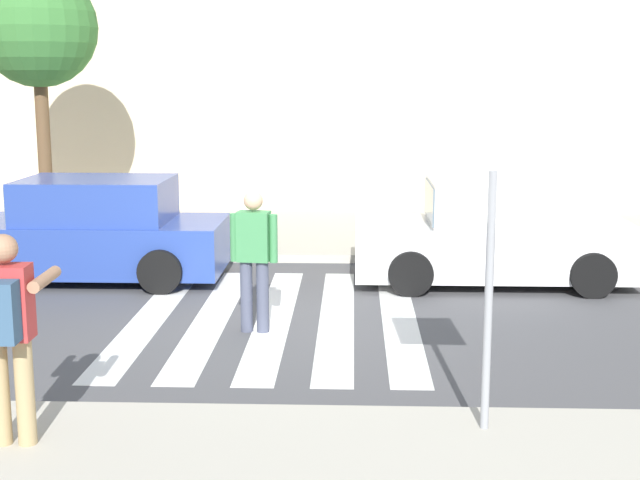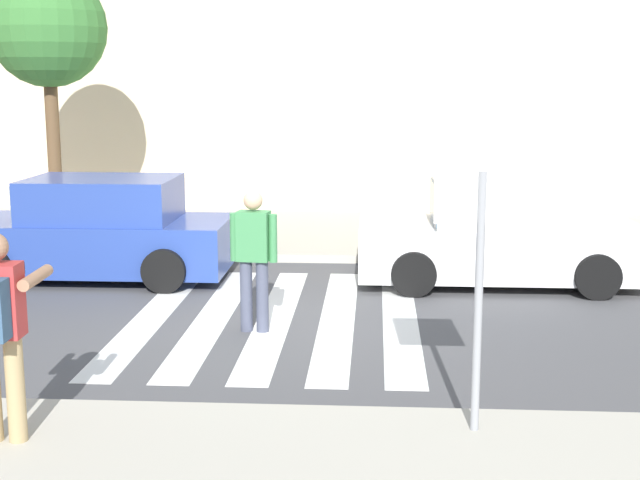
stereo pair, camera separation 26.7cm
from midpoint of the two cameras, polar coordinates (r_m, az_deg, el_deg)
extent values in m
plane|color=#4C4C4F|center=(11.31, -3.69, -5.28)|extent=(120.00, 120.00, 0.00)
cube|color=#B2AD9E|center=(17.13, -1.68, 0.42)|extent=(60.00, 4.80, 0.14)
cube|color=beige|center=(21.26, -0.93, 10.19)|extent=(56.00, 4.00, 5.90)
cube|color=silver|center=(11.77, -11.40, -4.82)|extent=(0.44, 5.20, 0.01)
cube|color=silver|center=(11.61, -7.54, -4.92)|extent=(0.44, 5.20, 0.01)
cube|color=silver|center=(11.50, -3.59, -4.99)|extent=(0.44, 5.20, 0.01)
cube|color=silver|center=(11.45, 0.41, -5.04)|extent=(0.44, 5.20, 0.01)
cube|color=silver|center=(11.46, 4.43, -5.06)|extent=(0.44, 5.20, 0.01)
cylinder|color=gray|center=(7.45, 9.72, -3.98)|extent=(0.07, 0.07, 2.18)
cube|color=white|center=(7.28, 9.96, 4.02)|extent=(0.76, 0.03, 0.76)
cube|color=red|center=(7.29, 9.95, 4.04)|extent=(0.66, 0.02, 0.66)
cylinder|color=tan|center=(7.72, -20.74, -9.08)|extent=(0.15, 0.15, 0.88)
cylinder|color=tan|center=(7.65, -19.33, -9.16)|extent=(0.15, 0.15, 0.88)
cube|color=#B73333|center=(7.47, -20.40, -3.76)|extent=(0.39, 0.25, 0.60)
sphere|color=#A37556|center=(7.38, -20.61, -0.52)|extent=(0.23, 0.23, 0.23)
cylinder|color=#A37556|center=(7.56, -18.18, -2.40)|extent=(0.12, 0.58, 0.10)
cube|color=black|center=(7.80, -19.45, -1.87)|extent=(0.14, 0.10, 0.10)
cylinder|color=#474C60|center=(10.84, -5.43, -3.60)|extent=(0.15, 0.15, 0.88)
cylinder|color=#474C60|center=(10.79, -4.40, -3.65)|extent=(0.15, 0.15, 0.88)
cube|color=#3D844C|center=(10.66, -4.98, 0.24)|extent=(0.41, 0.28, 0.60)
sphere|color=tan|center=(10.59, -5.02, 2.52)|extent=(0.23, 0.23, 0.23)
cylinder|color=#3D844C|center=(10.72, -6.22, 0.17)|extent=(0.10, 0.10, 0.58)
cylinder|color=#3D844C|center=(10.61, -3.72, 0.09)|extent=(0.10, 0.10, 0.58)
cube|color=#284293|center=(14.00, -15.11, -0.33)|extent=(4.10, 1.70, 0.76)
cube|color=#284293|center=(13.84, -14.65, 2.52)|extent=(2.20, 1.56, 0.64)
cube|color=slate|center=(14.19, -18.80, 2.48)|extent=(0.10, 1.50, 0.54)
cube|color=slate|center=(13.59, -10.73, 2.53)|extent=(0.10, 1.50, 0.51)
cylinder|color=black|center=(15.24, -18.70, -0.45)|extent=(0.64, 0.22, 0.64)
cylinder|color=black|center=(12.90, -10.77, -1.99)|extent=(0.64, 0.22, 0.64)
cylinder|color=black|center=(14.53, -9.29, -0.54)|extent=(0.64, 0.22, 0.64)
cube|color=white|center=(13.51, 10.43, -0.51)|extent=(4.10, 1.70, 0.76)
cube|color=white|center=(13.42, 11.17, 2.42)|extent=(2.20, 1.56, 0.64)
cube|color=slate|center=(13.30, 6.60, 2.47)|extent=(0.10, 1.50, 0.54)
cube|color=slate|center=(13.61, 15.21, 2.36)|extent=(0.10, 1.50, 0.51)
cylinder|color=black|center=(12.60, 5.22, -2.15)|extent=(0.64, 0.22, 0.64)
cylinder|color=black|center=(14.26, 4.86, -0.65)|extent=(0.64, 0.22, 0.64)
cylinder|color=black|center=(12.99, 16.49, -2.17)|extent=(0.64, 0.22, 0.64)
cylinder|color=black|center=(14.61, 14.87, -0.71)|extent=(0.64, 0.22, 0.64)
cylinder|color=brown|center=(16.91, -17.66, 5.38)|extent=(0.24, 0.24, 3.13)
sphere|color=#387533|center=(16.87, -18.08, 12.81)|extent=(2.09, 2.09, 2.09)
camera|label=1|loc=(0.13, -90.71, -0.13)|focal=50.00mm
camera|label=2|loc=(0.13, 89.29, 0.13)|focal=50.00mm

